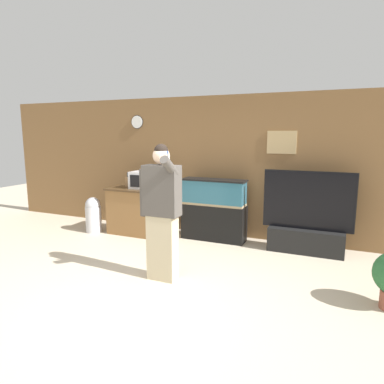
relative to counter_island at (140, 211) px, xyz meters
The scene contains 9 objects.
ground_plane 2.58m from the counter_island, 57.26° to the right, with size 18.00×18.00×0.00m, color beige.
wall_back_paneled 1.73m from the counter_island, 24.40° to the left, with size 10.00×0.08×2.60m.
counter_island is the anchor object (origin of this frame).
microwave 0.61m from the counter_island, 23.07° to the left, with size 0.49×0.33×0.32m.
knife_block 0.61m from the counter_island, 167.89° to the left, with size 0.13×0.10×0.30m.
aquarium_on_stand 1.44m from the counter_island, ahead, with size 1.16×0.35×1.11m.
tv_on_stand 3.02m from the counter_island, ahead, with size 1.42×0.40×1.33m.
person_standing 2.19m from the counter_island, 50.40° to the right, with size 0.56×0.42×1.79m.
trash_bin 0.96m from the counter_island, 166.08° to the right, with size 0.31×0.31×0.69m.
Camera 1 is at (2.07, -3.31, 1.92)m, focal length 32.00 mm.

